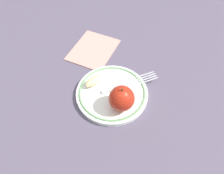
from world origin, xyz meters
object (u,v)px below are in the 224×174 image
(apple_red_whole, at_px, (122,98))
(napkin_folded, at_px, (93,49))
(plate, at_px, (112,93))
(fork, at_px, (128,84))
(apple_slice_front, at_px, (94,81))

(apple_red_whole, relative_size, napkin_folded, 0.47)
(plate, xyz_separation_m, fork, (-0.01, -0.05, 0.01))
(plate, xyz_separation_m, apple_red_whole, (-0.05, 0.01, 0.04))
(plate, height_order, napkin_folded, plate)
(apple_slice_front, relative_size, napkin_folded, 0.38)
(napkin_folded, bearing_deg, apple_slice_front, 143.62)
(apple_slice_front, relative_size, fork, 0.36)
(apple_red_whole, height_order, fork, apple_red_whole)
(apple_slice_front, xyz_separation_m, napkin_folded, (0.12, -0.09, -0.02))
(apple_red_whole, distance_m, apple_slice_front, 0.11)
(plate, relative_size, apple_slice_front, 3.35)
(apple_red_whole, xyz_separation_m, apple_slice_front, (0.11, 0.01, -0.02))
(plate, bearing_deg, apple_slice_front, 18.64)
(apple_red_whole, bearing_deg, napkin_folded, -19.49)
(apple_red_whole, height_order, apple_slice_front, apple_red_whole)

